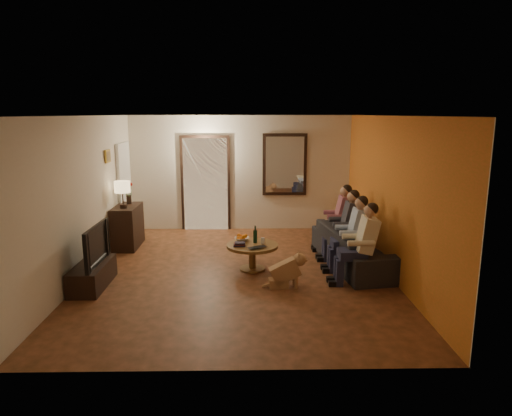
{
  "coord_description": "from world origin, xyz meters",
  "views": [
    {
      "loc": [
        0.16,
        -7.33,
        2.63
      ],
      "look_at": [
        0.3,
        0.3,
        1.05
      ],
      "focal_mm": 32.0,
      "sensor_mm": 36.0,
      "label": 1
    }
  ],
  "objects_px": {
    "tv": "(90,245)",
    "person_b": "(354,237)",
    "dog": "(285,270)",
    "person_a": "(363,247)",
    "sofa": "(355,247)",
    "wine_bottle": "(255,234)",
    "person_d": "(340,220)",
    "bowl": "(242,239)",
    "dresser": "(128,226)",
    "table_lamp": "(123,195)",
    "tv_stand": "(92,275)",
    "laptop": "(259,248)",
    "person_c": "(346,228)",
    "coffee_table": "(252,257)"
  },
  "relations": [
    {
      "from": "bowl",
      "to": "person_a",
      "type": "bearing_deg",
      "value": -26.11
    },
    {
      "from": "tv_stand",
      "to": "sofa",
      "type": "xyz_separation_m",
      "value": [
        4.29,
        0.94,
        0.15
      ]
    },
    {
      "from": "person_b",
      "to": "wine_bottle",
      "type": "bearing_deg",
      "value": 172.97
    },
    {
      "from": "dresser",
      "to": "tv",
      "type": "xyz_separation_m",
      "value": [
        0.0,
        -2.17,
        0.25
      ]
    },
    {
      "from": "person_a",
      "to": "laptop",
      "type": "xyz_separation_m",
      "value": [
        -1.61,
        0.42,
        -0.14
      ]
    },
    {
      "from": "tv",
      "to": "bowl",
      "type": "relative_size",
      "value": 4.09
    },
    {
      "from": "tv",
      "to": "wine_bottle",
      "type": "relative_size",
      "value": 3.42
    },
    {
      "from": "coffee_table",
      "to": "person_d",
      "type": "bearing_deg",
      "value": 32.72
    },
    {
      "from": "dresser",
      "to": "person_b",
      "type": "relative_size",
      "value": 0.78
    },
    {
      "from": "wine_bottle",
      "to": "person_a",
      "type": "bearing_deg",
      "value": -25.91
    },
    {
      "from": "bowl",
      "to": "dresser",
      "type": "bearing_deg",
      "value": 152.29
    },
    {
      "from": "person_b",
      "to": "dog",
      "type": "height_order",
      "value": "person_b"
    },
    {
      "from": "sofa",
      "to": "wine_bottle",
      "type": "relative_size",
      "value": 7.34
    },
    {
      "from": "person_d",
      "to": "tv_stand",
      "type": "bearing_deg",
      "value": -156.33
    },
    {
      "from": "dresser",
      "to": "person_d",
      "type": "xyz_separation_m",
      "value": [
        4.19,
        -0.34,
        0.18
      ]
    },
    {
      "from": "bowl",
      "to": "table_lamp",
      "type": "bearing_deg",
      "value": 156.74
    },
    {
      "from": "table_lamp",
      "to": "wine_bottle",
      "type": "distance_m",
      "value": 2.81
    },
    {
      "from": "person_a",
      "to": "person_b",
      "type": "bearing_deg",
      "value": 90.0
    },
    {
      "from": "dresser",
      "to": "tv",
      "type": "distance_m",
      "value": 2.19
    },
    {
      "from": "sofa",
      "to": "laptop",
      "type": "xyz_separation_m",
      "value": [
        -1.71,
        -0.48,
        0.13
      ]
    },
    {
      "from": "person_b",
      "to": "bowl",
      "type": "relative_size",
      "value": 4.63
    },
    {
      "from": "dog",
      "to": "bowl",
      "type": "height_order",
      "value": "dog"
    },
    {
      "from": "person_c",
      "to": "dresser",
      "type": "bearing_deg",
      "value": 167.42
    },
    {
      "from": "table_lamp",
      "to": "dog",
      "type": "distance_m",
      "value": 3.7
    },
    {
      "from": "coffee_table",
      "to": "laptop",
      "type": "relative_size",
      "value": 2.68
    },
    {
      "from": "dresser",
      "to": "sofa",
      "type": "relative_size",
      "value": 0.41
    },
    {
      "from": "dog",
      "to": "person_a",
      "type": "bearing_deg",
      "value": 1.07
    },
    {
      "from": "sofa",
      "to": "dog",
      "type": "height_order",
      "value": "sofa"
    },
    {
      "from": "sofa",
      "to": "bowl",
      "type": "relative_size",
      "value": 8.78
    },
    {
      "from": "tv",
      "to": "person_b",
      "type": "relative_size",
      "value": 0.88
    },
    {
      "from": "person_c",
      "to": "wine_bottle",
      "type": "xyz_separation_m",
      "value": [
        -1.66,
        -0.4,
        0.01
      ]
    },
    {
      "from": "tv_stand",
      "to": "bowl",
      "type": "relative_size",
      "value": 4.24
    },
    {
      "from": "dresser",
      "to": "table_lamp",
      "type": "height_order",
      "value": "table_lamp"
    },
    {
      "from": "wine_bottle",
      "to": "table_lamp",
      "type": "bearing_deg",
      "value": 156.34
    },
    {
      "from": "tv_stand",
      "to": "tv",
      "type": "height_order",
      "value": "tv"
    },
    {
      "from": "person_a",
      "to": "wine_bottle",
      "type": "relative_size",
      "value": 3.87
    },
    {
      "from": "sofa",
      "to": "bowl",
      "type": "xyz_separation_m",
      "value": [
        -1.99,
        0.02,
        0.15
      ]
    },
    {
      "from": "dog",
      "to": "wine_bottle",
      "type": "xyz_separation_m",
      "value": [
        -0.44,
        0.93,
        0.32
      ]
    },
    {
      "from": "person_c",
      "to": "laptop",
      "type": "height_order",
      "value": "person_c"
    },
    {
      "from": "person_c",
      "to": "bowl",
      "type": "relative_size",
      "value": 4.63
    },
    {
      "from": "person_a",
      "to": "person_b",
      "type": "distance_m",
      "value": 0.6
    },
    {
      "from": "tv_stand",
      "to": "sofa",
      "type": "bearing_deg",
      "value": 12.31
    },
    {
      "from": "person_b",
      "to": "person_d",
      "type": "bearing_deg",
      "value": 90.0
    },
    {
      "from": "tv_stand",
      "to": "person_b",
      "type": "relative_size",
      "value": 0.92
    },
    {
      "from": "tv",
      "to": "laptop",
      "type": "height_order",
      "value": "tv"
    },
    {
      "from": "person_c",
      "to": "coffee_table",
      "type": "xyz_separation_m",
      "value": [
        -1.71,
        -0.5,
        -0.38
      ]
    },
    {
      "from": "dog",
      "to": "tv_stand",
      "type": "bearing_deg",
      "value": 173.34
    },
    {
      "from": "person_d",
      "to": "bowl",
      "type": "bearing_deg",
      "value": -155.09
    },
    {
      "from": "tv",
      "to": "sofa",
      "type": "relative_size",
      "value": 0.47
    },
    {
      "from": "person_b",
      "to": "dog",
      "type": "relative_size",
      "value": 2.14
    }
  ]
}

